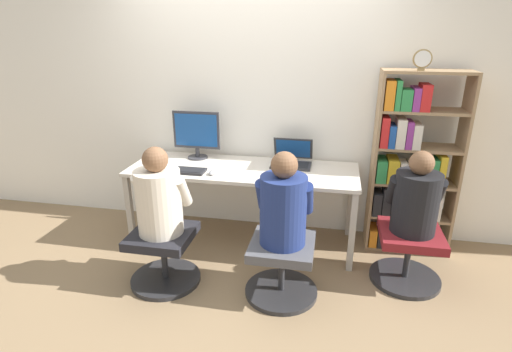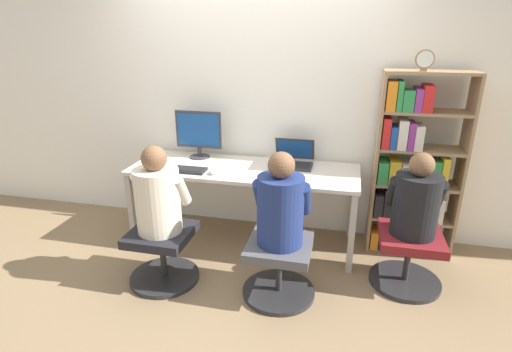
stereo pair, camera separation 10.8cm
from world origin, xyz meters
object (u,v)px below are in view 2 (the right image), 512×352
Objects in this scene: office_chair_right at (279,266)px; person_near_shelf at (416,201)px; laptop at (293,160)px; office_chair_left at (163,253)px; desktop_monitor at (199,134)px; keyboard at (181,169)px; person_at_monitor at (158,196)px; person_at_laptop at (281,206)px; bookshelf at (410,173)px; desk_clock at (425,60)px; office_chair_side at (408,256)px.

person_near_shelf is (0.96, 0.37, 0.47)m from office_chair_right.
office_chair_left is (-0.89, -0.95, -0.54)m from laptop.
desktop_monitor is at bearing 135.41° from office_chair_right.
office_chair_right is at bearing -44.59° from desktop_monitor.
person_at_monitor is at bearing -84.35° from keyboard.
keyboard is 1.13m from person_at_laptop.
person_at_laptop is at bearing -137.16° from bookshelf.
bookshelf is 9.81× the size of desk_clock.
office_chair_right is at bearing -90.00° from person_at_laptop.
keyboard is at bearing -171.35° from desk_clock.
person_at_laptop is 1.59m from desk_clock.
office_chair_right is 1.42m from bookshelf.
keyboard is at bearing -169.53° from bookshelf.
keyboard is at bearing 174.86° from person_near_shelf.
person_near_shelf is at bearing -28.97° from laptop.
person_at_monitor is at bearing -168.47° from person_near_shelf.
person_at_monitor is 1.99m from office_chair_side.
bookshelf is 2.49× the size of person_near_shelf.
person_at_monitor is at bearing -155.58° from desk_clock.
laptop is 0.65× the size of office_chair_left.
desktop_monitor reaches higher than office_chair_right.
desktop_monitor is at bearing 176.80° from desk_clock.
office_chair_left is 0.49m from person_at_monitor.
desk_clock is at bearing 8.65° from keyboard.
desktop_monitor is 1.26× the size of laptop.
person_at_monitor reaches higher than laptop.
bookshelf is at bearing 42.84° from person_at_laptop.
person_near_shelf reaches higher than office_chair_left.
office_chair_side is at bearing 11.39° from person_at_monitor.
desk_clock reaches higher than desktop_monitor.
desktop_monitor is at bearing 91.62° from person_at_monitor.
laptop is at bearing 150.82° from office_chair_side.
desk_clock is at bearing 24.55° from office_chair_left.
desk_clock is at bearing -4.84° from laptop.
desk_clock is (1.92, -0.11, 0.72)m from desktop_monitor.
office_chair_right is 1.03m from office_chair_side.
office_chair_left is 1.93m from office_chair_side.
office_chair_right is 0.80× the size of person_at_laptop.
person_near_shelf is at bearing 11.68° from office_chair_left.
laptop is 0.56× the size of person_near_shelf.
laptop is 0.53× the size of person_at_monitor.
desk_clock reaches higher than office_chair_side.
office_chair_left is at bearing -155.45° from desk_clock.
office_chair_side is at bearing 11.54° from office_chair_left.
laptop reaches higher than office_chair_right.
person_near_shelf is (1.89, 0.39, 0.47)m from office_chair_left.
person_near_shelf reaches higher than office_chair_right.
person_at_monitor is 0.98× the size of person_at_laptop.
office_chair_right is (0.93, 0.02, 0.00)m from office_chair_left.
bookshelf is (0.97, 0.90, 0.01)m from person_at_laptop.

